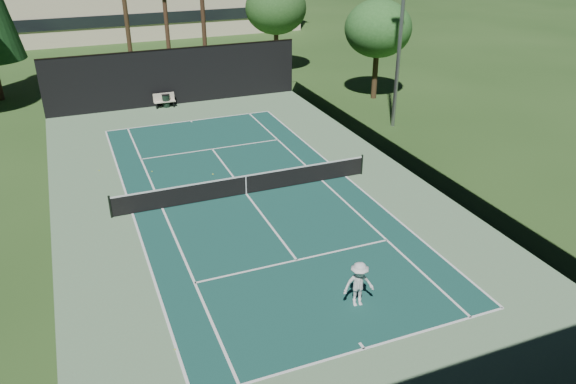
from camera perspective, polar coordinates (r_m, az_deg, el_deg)
name	(u,v)px	position (r m, az deg, el deg)	size (l,w,h in m)	color
ground	(246,194)	(27.63, -4.26, -0.22)	(160.00, 160.00, 0.00)	#294C1C
apron_slab	(246,194)	(27.63, -4.26, -0.21)	(18.00, 32.00, 0.01)	#658E63
court_surface	(246,194)	(27.62, -4.26, -0.20)	(10.97, 23.77, 0.01)	#164940
court_lines	(246,194)	(27.62, -4.26, -0.19)	(11.07, 23.87, 0.01)	white
tennis_net	(246,184)	(27.39, -4.29, 0.82)	(12.90, 0.10, 1.10)	black
fence	(245,156)	(26.86, -4.44, 3.68)	(18.04, 32.05, 4.03)	black
player	(359,284)	(19.74, 7.20, -9.29)	(1.11, 0.64, 1.72)	silver
tennis_ball_a	(175,349)	(18.63, -11.39, -15.41)	(0.06, 0.06, 0.06)	#C3D22F
tennis_ball_b	(152,171)	(30.83, -13.64, 2.04)	(0.06, 0.06, 0.06)	#BEE133
tennis_ball_c	(213,174)	(29.88, -7.64, 1.80)	(0.07, 0.07, 0.07)	#D8F337
tennis_ball_d	(99,170)	(31.74, -18.64, 2.08)	(0.06, 0.06, 0.06)	#DBF638
park_bench	(164,100)	(41.40, -12.46, 9.13)	(1.50, 0.45, 1.02)	beige
trash_bin	(166,101)	(41.46, -12.29, 9.06)	(0.56, 0.56, 0.95)	black
decid_tree_a	(276,8)	(49.32, -1.24, 18.19)	(5.12, 5.12, 7.62)	#402A1B
decid_tree_b	(378,29)	(42.17, 9.14, 16.05)	(4.80, 4.80, 7.14)	#4A3520
light_pole	(401,24)	(35.88, 11.44, 16.38)	(0.90, 0.25, 12.22)	gray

